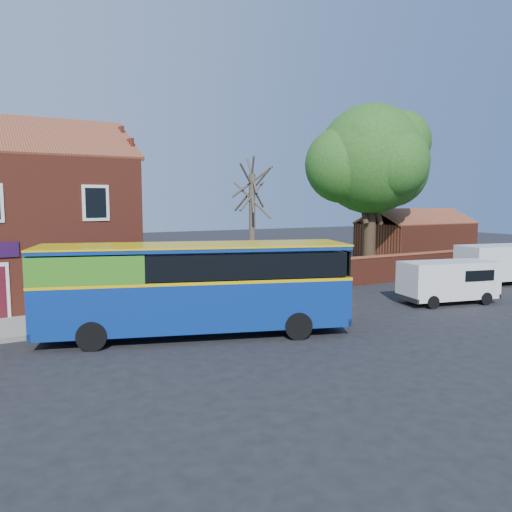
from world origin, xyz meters
TOP-DOWN VIEW (x-y plane):
  - ground at (0.00, 0.00)m, footprint 120.00×120.00m
  - grass_strip at (13.00, 13.00)m, footprint 26.00×12.00m
  - boundary_wall at (13.00, 7.00)m, footprint 22.00×0.38m
  - outbuilding at (22.00, 13.00)m, footprint 8.20×5.06m
  - bus at (-1.26, 1.87)m, footprint 10.80×5.86m
  - van_near at (11.30, 1.14)m, footprint 4.69×2.70m
  - van_far at (18.45, 3.31)m, footprint 5.35×3.01m
  - large_tree at (15.53, 11.13)m, footprint 9.01×7.13m
  - bare_tree at (6.16, 10.39)m, footprint 2.54×3.02m

SIDE VIEW (x-z plane):
  - ground at x=0.00m, z-range 0.00..0.00m
  - grass_strip at x=13.00m, z-range 0.00..0.04m
  - boundary_wall at x=13.00m, z-range 0.01..1.61m
  - van_near at x=11.30m, z-range 0.11..2.05m
  - van_far at x=18.45m, z-range 0.13..2.35m
  - outbuilding at x=22.00m, z-range -0.48..3.69m
  - bus at x=-1.26m, z-range 0.22..3.41m
  - bare_tree at x=6.16m, z-range 0.09..6.85m
  - large_tree at x=15.53m, z-range 1.70..12.69m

